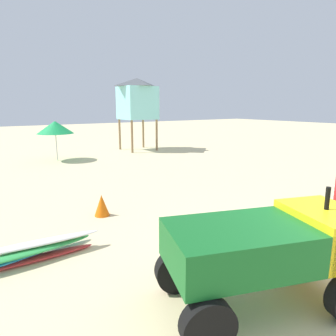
{
  "coord_description": "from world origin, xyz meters",
  "views": [
    {
      "loc": [
        -4.36,
        -1.86,
        2.52
      ],
      "look_at": [
        -0.44,
        3.99,
        1.05
      ],
      "focal_mm": 32.18,
      "sensor_mm": 36.0,
      "label": 1
    }
  ],
  "objects": [
    {
      "name": "surfboard_pile",
      "position": [
        -3.73,
        3.18,
        0.16
      ],
      "size": [
        2.42,
        0.77,
        0.32
      ],
      "color": "red",
      "rests_on": "ground"
    },
    {
      "name": "beach_umbrella_left",
      "position": [
        -0.95,
        12.5,
        1.54
      ],
      "size": [
        1.64,
        1.64,
        1.83
      ],
      "color": "beige",
      "rests_on": "ground"
    },
    {
      "name": "lifeguard_tower",
      "position": [
        3.84,
        13.46,
        2.89
      ],
      "size": [
        1.98,
        1.98,
        4.01
      ],
      "color": "olive",
      "rests_on": "ground"
    },
    {
      "name": "traffic_cone_near",
      "position": [
        -1.93,
        4.52,
        0.25
      ],
      "size": [
        0.35,
        0.35,
        0.5
      ],
      "primitive_type": "cone",
      "color": "orange",
      "rests_on": "ground"
    },
    {
      "name": "utility_cart",
      "position": [
        -1.36,
        0.33,
        0.78
      ],
      "size": [
        2.8,
        1.98,
        1.5
      ],
      "color": "#146023",
      "rests_on": "ground"
    }
  ]
}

